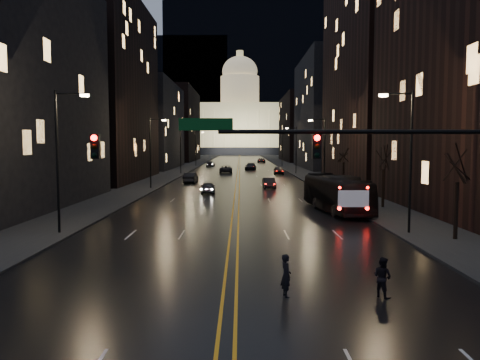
{
  "coord_description": "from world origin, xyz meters",
  "views": [
    {
      "loc": [
        0.41,
        -19.06,
        5.69
      ],
      "look_at": [
        0.37,
        10.96,
        3.39
      ],
      "focal_mm": 35.0,
      "sensor_mm": 36.0,
      "label": 1
    }
  ],
  "objects_px": {
    "traffic_signal": "(375,159)",
    "pedestrian_a": "(286,276)",
    "bus": "(336,193)",
    "pedestrian_b": "(382,277)",
    "oncoming_car_b": "(191,178)",
    "oncoming_car_a": "(208,188)",
    "receding_car_a": "(269,183)"
  },
  "relations": [
    {
      "from": "oncoming_car_a",
      "to": "receding_car_a",
      "type": "xyz_separation_m",
      "value": [
        7.46,
        6.22,
        -0.0
      ]
    },
    {
      "from": "oncoming_car_b",
      "to": "pedestrian_b",
      "type": "xyz_separation_m",
      "value": [
        12.58,
        -51.03,
        -0.02
      ]
    },
    {
      "from": "oncoming_car_a",
      "to": "pedestrian_b",
      "type": "height_order",
      "value": "pedestrian_b"
    },
    {
      "from": "bus",
      "to": "pedestrian_a",
      "type": "height_order",
      "value": "bus"
    },
    {
      "from": "traffic_signal",
      "to": "oncoming_car_a",
      "type": "xyz_separation_m",
      "value": [
        -9.29,
        34.74,
        -4.41
      ]
    },
    {
      "from": "oncoming_car_b",
      "to": "pedestrian_a",
      "type": "xyz_separation_m",
      "value": [
        8.98,
        -51.03,
        0.03
      ]
    },
    {
      "from": "pedestrian_b",
      "to": "pedestrian_a",
      "type": "bearing_deg",
      "value": 53.0
    },
    {
      "from": "oncoming_car_b",
      "to": "pedestrian_a",
      "type": "distance_m",
      "value": 51.81
    },
    {
      "from": "bus",
      "to": "pedestrian_b",
      "type": "height_order",
      "value": "bus"
    },
    {
      "from": "oncoming_car_b",
      "to": "oncoming_car_a",
      "type": "bearing_deg",
      "value": 105.82
    },
    {
      "from": "oncoming_car_a",
      "to": "bus",
      "type": "bearing_deg",
      "value": 124.84
    },
    {
      "from": "oncoming_car_b",
      "to": "pedestrian_b",
      "type": "bearing_deg",
      "value": 105.92
    },
    {
      "from": "traffic_signal",
      "to": "bus",
      "type": "distance_m",
      "value": 20.67
    },
    {
      "from": "traffic_signal",
      "to": "pedestrian_b",
      "type": "xyz_separation_m",
      "value": [
        -0.21,
        -2.0,
        -4.34
      ]
    },
    {
      "from": "oncoming_car_a",
      "to": "receding_car_a",
      "type": "height_order",
      "value": "oncoming_car_a"
    },
    {
      "from": "oncoming_car_b",
      "to": "pedestrian_b",
      "type": "relative_size",
      "value": 3.12
    },
    {
      "from": "bus",
      "to": "pedestrian_a",
      "type": "xyz_separation_m",
      "value": [
        -6.39,
        -22.2,
        -0.73
      ]
    },
    {
      "from": "oncoming_car_b",
      "to": "pedestrian_b",
      "type": "height_order",
      "value": "oncoming_car_b"
    },
    {
      "from": "oncoming_car_a",
      "to": "receding_car_a",
      "type": "distance_m",
      "value": 9.71
    },
    {
      "from": "oncoming_car_a",
      "to": "oncoming_car_b",
      "type": "xyz_separation_m",
      "value": [
        -3.5,
        14.29,
        0.09
      ]
    },
    {
      "from": "bus",
      "to": "oncoming_car_a",
      "type": "height_order",
      "value": "bus"
    },
    {
      "from": "oncoming_car_a",
      "to": "pedestrian_a",
      "type": "distance_m",
      "value": 37.14
    },
    {
      "from": "traffic_signal",
      "to": "oncoming_car_b",
      "type": "distance_m",
      "value": 50.86
    },
    {
      "from": "bus",
      "to": "receding_car_a",
      "type": "relative_size",
      "value": 2.64
    },
    {
      "from": "traffic_signal",
      "to": "pedestrian_a",
      "type": "height_order",
      "value": "traffic_signal"
    },
    {
      "from": "oncoming_car_b",
      "to": "pedestrian_b",
      "type": "distance_m",
      "value": 52.55
    },
    {
      "from": "traffic_signal",
      "to": "oncoming_car_b",
      "type": "xyz_separation_m",
      "value": [
        -12.79,
        49.03,
        -4.32
      ]
    },
    {
      "from": "traffic_signal",
      "to": "pedestrian_a",
      "type": "xyz_separation_m",
      "value": [
        -3.8,
        -2.0,
        -4.29
      ]
    },
    {
      "from": "oncoming_car_b",
      "to": "pedestrian_a",
      "type": "height_order",
      "value": "pedestrian_a"
    },
    {
      "from": "bus",
      "to": "pedestrian_a",
      "type": "relative_size",
      "value": 6.83
    },
    {
      "from": "oncoming_car_a",
      "to": "oncoming_car_b",
      "type": "relative_size",
      "value": 0.86
    },
    {
      "from": "receding_car_a",
      "to": "oncoming_car_a",
      "type": "bearing_deg",
      "value": -142.24
    }
  ]
}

